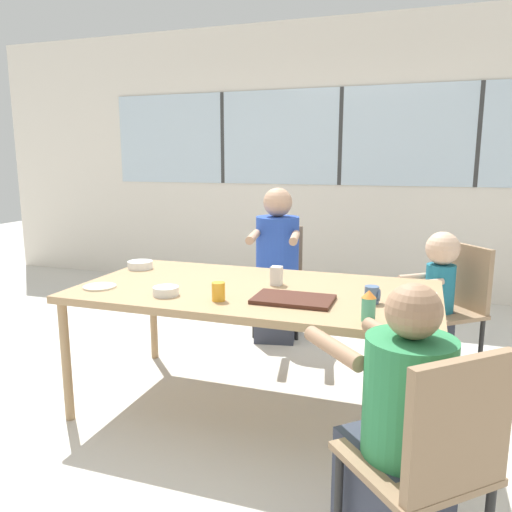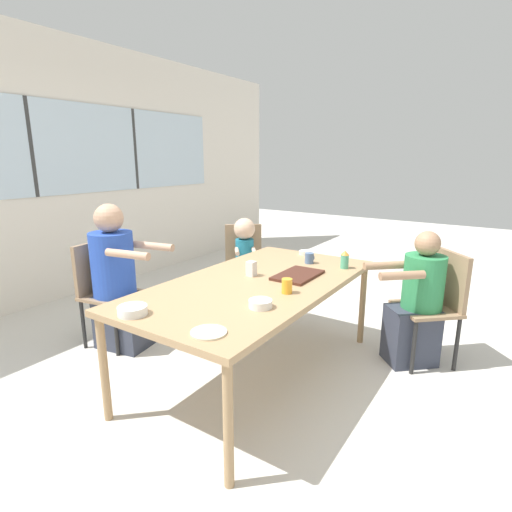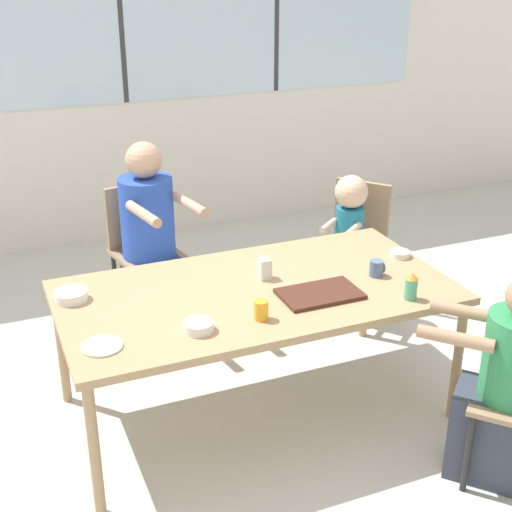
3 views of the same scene
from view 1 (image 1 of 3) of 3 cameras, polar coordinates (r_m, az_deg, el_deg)
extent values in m
plane|color=beige|center=(3.02, 0.00, -16.83)|extent=(16.00, 16.00, 0.00)
cube|color=silver|center=(5.34, 9.64, 10.76)|extent=(8.40, 0.06, 2.80)
cube|color=silver|center=(5.30, 9.65, 13.29)|extent=(5.20, 0.02, 0.98)
cube|color=#333333|center=(5.65, -3.85, 13.27)|extent=(0.04, 0.01, 0.98)
cube|color=#333333|center=(5.29, 9.63, 13.29)|extent=(0.04, 0.01, 0.98)
cube|color=#333333|center=(5.24, 24.15, 12.53)|extent=(0.04, 0.01, 0.98)
cube|color=tan|center=(2.76, 0.00, -4.07)|extent=(1.95, 1.02, 0.04)
cylinder|color=tan|center=(2.93, -20.87, -11.23)|extent=(0.05, 0.05, 0.67)
cylinder|color=tan|center=(2.33, 19.14, -17.08)|extent=(0.05, 0.05, 0.67)
cylinder|color=tan|center=(3.64, -11.66, -6.39)|extent=(0.05, 0.05, 0.67)
cylinder|color=tan|center=(3.18, 19.10, -9.40)|extent=(0.05, 0.05, 0.67)
cube|color=#937556|center=(4.08, 2.48, -2.90)|extent=(0.47, 0.47, 0.03)
cube|color=#937556|center=(4.21, 2.74, 0.63)|extent=(0.38, 0.11, 0.42)
cylinder|color=black|center=(3.96, 4.69, -6.67)|extent=(0.03, 0.03, 0.42)
cylinder|color=black|center=(3.99, -0.22, -6.49)|extent=(0.03, 0.03, 0.42)
cylinder|color=black|center=(4.29, 4.94, -5.29)|extent=(0.03, 0.03, 0.42)
cylinder|color=black|center=(4.32, 0.41, -5.14)|extent=(0.03, 0.03, 0.42)
cube|color=#937556|center=(1.85, 17.46, -21.58)|extent=(0.56, 0.56, 0.03)
cube|color=#937556|center=(1.63, 22.26, -17.64)|extent=(0.31, 0.28, 0.42)
cylinder|color=black|center=(2.00, 9.37, -26.16)|extent=(0.03, 0.03, 0.42)
cylinder|color=black|center=(2.17, 17.63, -23.19)|extent=(0.03, 0.03, 0.42)
cube|color=#937556|center=(3.48, 20.60, -6.04)|extent=(0.56, 0.56, 0.03)
cube|color=#937556|center=(3.55, 23.05, -2.21)|extent=(0.27, 0.32, 0.42)
cylinder|color=black|center=(3.33, 19.99, -10.84)|extent=(0.03, 0.03, 0.42)
cylinder|color=black|center=(3.57, 16.47, -9.09)|extent=(0.03, 0.03, 0.42)
cylinder|color=black|center=(3.55, 24.27, -9.80)|extent=(0.03, 0.03, 0.42)
cylinder|color=black|center=(3.78, 20.67, -8.25)|extent=(0.03, 0.03, 0.42)
cube|color=#333847|center=(4.03, 2.31, -6.15)|extent=(0.38, 0.46, 0.44)
cylinder|color=#284CB7|center=(3.98, 2.46, 0.78)|extent=(0.34, 0.34, 0.52)
sphere|color=tan|center=(3.93, 2.51, 6.16)|extent=(0.23, 0.23, 0.23)
cylinder|color=tan|center=(3.66, 4.45, 2.11)|extent=(0.13, 0.38, 0.06)
cylinder|color=tan|center=(3.69, -0.33, 2.22)|extent=(0.13, 0.38, 0.06)
cube|color=#333847|center=(2.03, 15.07, -25.35)|extent=(0.43, 0.44, 0.44)
cylinder|color=#2D844C|center=(1.77, 17.00, -15.13)|extent=(0.29, 0.29, 0.40)
sphere|color=#A37A5B|center=(1.66, 17.57, -6.03)|extent=(0.18, 0.18, 0.18)
cylinder|color=#A37A5B|center=(1.84, 8.84, -10.29)|extent=(0.26, 0.28, 0.06)
cylinder|color=#A37A5B|center=(1.99, 15.42, -8.93)|extent=(0.26, 0.28, 0.06)
cube|color=#333847|center=(3.50, 19.40, -9.48)|extent=(0.27, 0.27, 0.44)
cylinder|color=#1E7089|center=(3.42, 20.27, -3.46)|extent=(0.18, 0.18, 0.31)
sphere|color=#DBB293|center=(3.36, 20.57, 0.83)|extent=(0.21, 0.21, 0.21)
cylinder|color=#DBB293|center=(3.24, 19.18, -2.91)|extent=(0.18, 0.16, 0.04)
cylinder|color=#DBB293|center=(3.37, 17.43, -2.30)|extent=(0.18, 0.16, 0.04)
cube|color=#472319|center=(2.51, 4.29, -4.95)|extent=(0.39, 0.25, 0.02)
cylinder|color=slate|center=(2.53, 13.08, -4.32)|extent=(0.07, 0.07, 0.09)
torus|color=slate|center=(2.53, 13.89, -4.38)|extent=(0.01, 0.06, 0.06)
cylinder|color=#4CA57F|center=(2.25, 12.72, -5.98)|extent=(0.06, 0.06, 0.11)
cone|color=orange|center=(2.23, 12.80, -4.25)|extent=(0.07, 0.07, 0.03)
cylinder|color=gold|center=(2.51, -4.32, -4.07)|extent=(0.07, 0.07, 0.09)
cube|color=silver|center=(2.81, 2.36, -2.27)|extent=(0.06, 0.06, 0.11)
cylinder|color=white|center=(3.32, -13.09, -0.99)|extent=(0.16, 0.16, 0.05)
cylinder|color=white|center=(2.65, -10.26, -3.96)|extent=(0.14, 0.14, 0.05)
cylinder|color=silver|center=(2.69, 18.81, -4.31)|extent=(0.11, 0.11, 0.03)
cylinder|color=beige|center=(2.90, -17.44, -3.36)|extent=(0.18, 0.18, 0.01)
camera|label=2|loc=(3.24, -52.79, 9.17)|focal=28.00mm
camera|label=3|loc=(2.29, -87.51, 23.21)|focal=50.00mm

